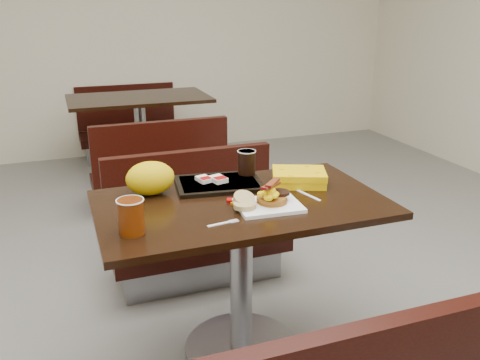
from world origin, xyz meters
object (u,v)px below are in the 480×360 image
object	(u,v)px
platter	(269,206)
fork	(219,224)
hashbrown_sleeve_right	(218,179)
coffee_cup_far	(247,162)
table_far	(141,139)
table_near	(241,280)
bench_near_n	(199,222)
bench_far_n	(130,123)
tray	(219,184)
paper_bag	(150,178)
bench_far_s	(157,162)
knife	(308,195)
hashbrown_sleeve_left	(204,179)
clamshell	(299,177)
pancake_stack	(272,199)
coffee_cup_near	(131,217)

from	to	relation	value
platter	fork	xyz separation A→B (m)	(-0.24, -0.09, -0.01)
hashbrown_sleeve_right	coffee_cup_far	world-z (taller)	coffee_cup_far
table_far	coffee_cup_far	world-z (taller)	coffee_cup_far
table_near	bench_near_n	size ratio (longest dim) A/B	1.20
bench_near_n	bench_far_n	size ratio (longest dim) A/B	1.00
tray	paper_bag	size ratio (longest dim) A/B	1.81
bench_far_s	tray	size ratio (longest dim) A/B	2.62
bench_far_n	knife	distance (m)	3.38
hashbrown_sleeve_left	clamshell	world-z (taller)	clamshell
table_near	knife	distance (m)	0.48
bench_far_s	fork	world-z (taller)	fork
table_far	pancake_stack	distance (m)	2.72
knife	tray	distance (m)	0.41
hashbrown_sleeve_left	table_near	bearing A→B (deg)	-83.81
hashbrown_sleeve_left	platter	bearing A→B (deg)	-78.00
bench_far_n	coffee_cup_near	size ratio (longest dim) A/B	7.70
bench_far_s	tray	world-z (taller)	tray
platter	hashbrown_sleeve_right	xyz separation A→B (m)	(-0.11, 0.32, 0.02)
fork	tray	distance (m)	0.43
bench_far_s	platter	distance (m)	2.04
paper_bag	coffee_cup_near	bearing A→B (deg)	-110.47
table_far	bench_far_n	world-z (taller)	table_far
bench_far_n	hashbrown_sleeve_left	bearing A→B (deg)	-91.72
coffee_cup_near	table_near	bearing A→B (deg)	18.42
table_far	coffee_cup_near	distance (m)	2.83
bench_far_s	hashbrown_sleeve_right	distance (m)	1.73
table_far	hashbrown_sleeve_left	world-z (taller)	hashbrown_sleeve_left
paper_bag	table_near	bearing A→B (deg)	-31.83
fork	bench_far_s	bearing A→B (deg)	77.75
coffee_cup_near	paper_bag	bearing A→B (deg)	69.53
coffee_cup_far	bench_far_n	bearing A→B (deg)	92.44
hashbrown_sleeve_left	hashbrown_sleeve_right	xyz separation A→B (m)	(0.06, -0.02, 0.00)
bench_near_n	coffee_cup_near	bearing A→B (deg)	-119.08
table_near	fork	size ratio (longest dim) A/B	9.42
hashbrown_sleeve_left	paper_bag	world-z (taller)	paper_bag
tray	clamshell	bearing A→B (deg)	-9.35
bench_near_n	coffee_cup_near	world-z (taller)	coffee_cup_near
table_near	pancake_stack	bearing A→B (deg)	-40.94
pancake_stack	hashbrown_sleeve_right	xyz separation A→B (m)	(-0.13, 0.31, 0.00)
coffee_cup_near	platter	bearing A→B (deg)	5.74
clamshell	hashbrown_sleeve_right	bearing A→B (deg)	-175.69
table_near	bench_far_s	size ratio (longest dim) A/B	1.20
bench_far_s	coffee_cup_far	distance (m)	1.69
table_near	table_far	bearing A→B (deg)	90.00
coffee_cup_near	pancake_stack	bearing A→B (deg)	6.97
bench_far_n	knife	size ratio (longest dim) A/B	6.72
pancake_stack	clamshell	distance (m)	0.29
platter	tray	xyz separation A→B (m)	(-0.11, 0.32, 0.00)
knife	hashbrown_sleeve_left	world-z (taller)	hashbrown_sleeve_left
table_near	paper_bag	distance (m)	0.60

